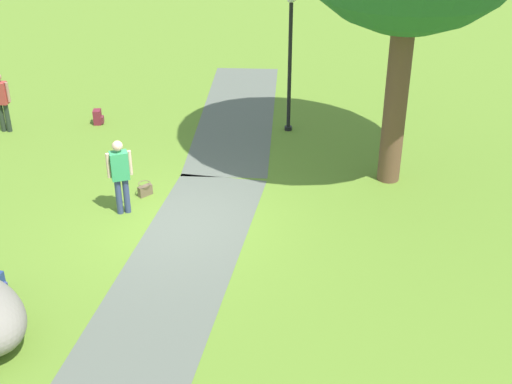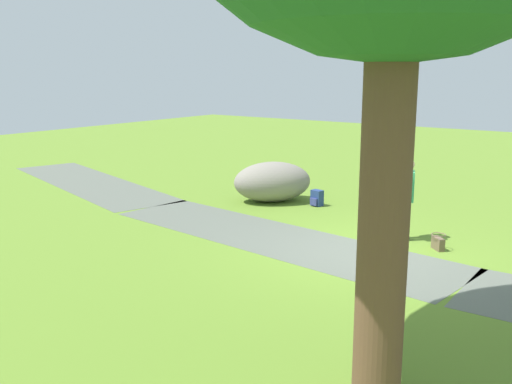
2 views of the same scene
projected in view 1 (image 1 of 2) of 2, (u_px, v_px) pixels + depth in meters
The scene contains 8 objects.
ground_plane at pixel (181, 221), 14.00m from camera, with size 48.00×48.00×0.00m, color olive.
footpath_segment_near at pixel (238, 113), 19.22m from camera, with size 8.03×2.13×0.01m.
footpath_segment_mid at pixel (174, 277), 12.26m from camera, with size 8.18×2.92×0.01m.
lamp_post at pixel (290, 48), 17.10m from camera, with size 0.28×0.28×3.66m.
woman_with_handbag at pixel (120, 172), 13.85m from camera, with size 0.36×0.49×1.65m.
man_near_boulder at pixel (1, 98), 17.65m from camera, with size 0.27×0.52×1.62m.
handbag_on_grass at pixel (145, 190), 14.89m from camera, with size 0.38×0.38×0.31m.
spare_backpack_on_lawn at pixel (98, 117), 18.45m from camera, with size 0.30×0.29×0.40m.
Camera 1 is at (11.88, 2.40, 7.20)m, focal length 47.54 mm.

